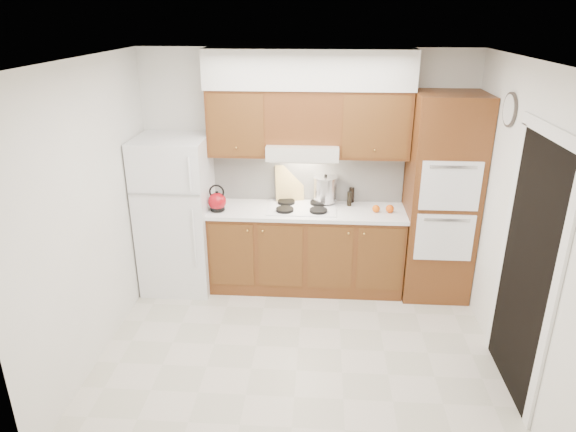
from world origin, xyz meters
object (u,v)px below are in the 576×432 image
object	(u,v)px
fridge	(177,214)
oven_cabinet	(441,199)
kettle	(217,201)
stock_pot	(325,189)

from	to	relation	value
fridge	oven_cabinet	bearing A→B (deg)	0.70
kettle	stock_pot	world-z (taller)	stock_pot
stock_pot	fridge	bearing A→B (deg)	-171.47
fridge	kettle	bearing A→B (deg)	-7.74
fridge	stock_pot	bearing A→B (deg)	8.53
fridge	kettle	distance (m)	0.51
kettle	stock_pot	distance (m)	1.19
fridge	oven_cabinet	distance (m)	2.86
fridge	stock_pot	xyz separation A→B (m)	(1.63, 0.24, 0.25)
oven_cabinet	stock_pot	size ratio (longest dim) A/B	8.09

